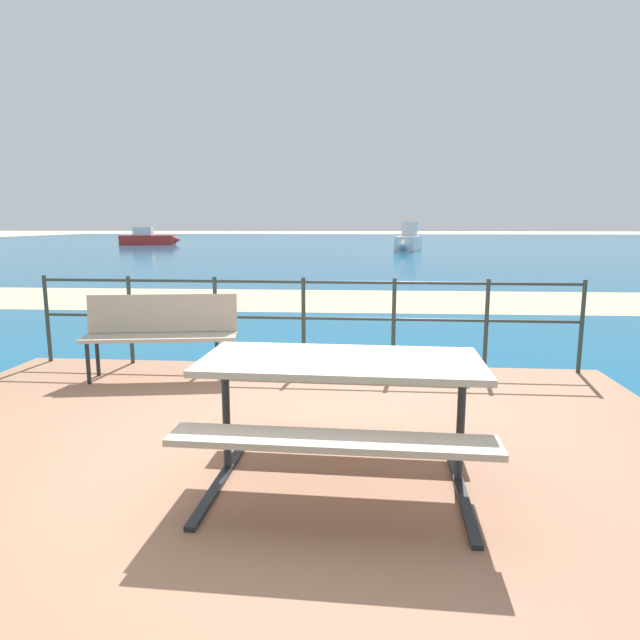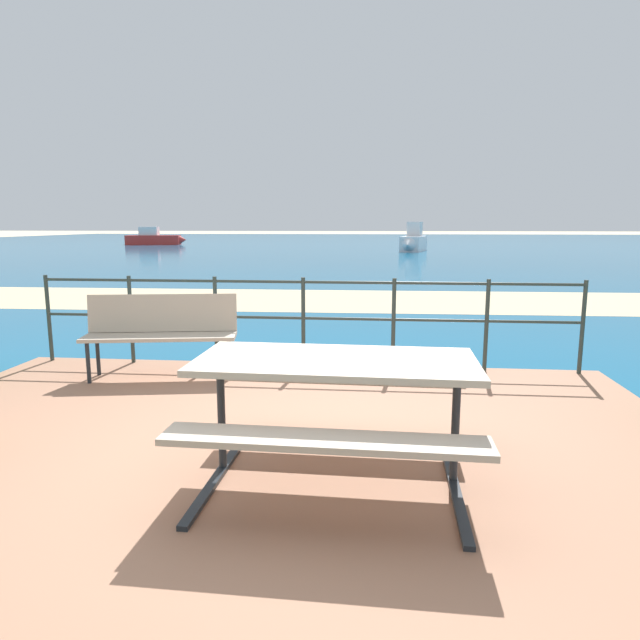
# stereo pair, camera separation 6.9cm
# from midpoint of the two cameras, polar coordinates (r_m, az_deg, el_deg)

# --- Properties ---
(ground_plane) EXTENTS (240.00, 240.00, 0.00)m
(ground_plane) POSITION_cam_midpoint_polar(r_m,az_deg,el_deg) (3.92, -6.50, -14.78)
(ground_plane) COLOR beige
(patio_paving) EXTENTS (6.40, 5.20, 0.06)m
(patio_paving) POSITION_cam_midpoint_polar(r_m,az_deg,el_deg) (3.90, -6.51, -14.38)
(patio_paving) COLOR #996B51
(patio_paving) RESTS_ON ground
(sea_water) EXTENTS (90.00, 90.00, 0.01)m
(sea_water) POSITION_cam_midpoint_polar(r_m,az_deg,el_deg) (43.52, 4.01, 7.70)
(sea_water) COLOR #145B84
(sea_water) RESTS_ON ground
(beach_strip) EXTENTS (54.06, 4.51, 0.01)m
(beach_strip) POSITION_cam_midpoint_polar(r_m,az_deg,el_deg) (11.95, 1.39, 2.05)
(beach_strip) COLOR tan
(beach_strip) RESTS_ON ground
(picnic_table) EXTENTS (1.73, 1.50, 0.77)m
(picnic_table) POSITION_cam_midpoint_polar(r_m,az_deg,el_deg) (3.41, 1.58, -6.66)
(picnic_table) COLOR tan
(picnic_table) RESTS_ON patio_paving
(park_bench) EXTENTS (1.58, 0.67, 0.85)m
(park_bench) POSITION_cam_midpoint_polar(r_m,az_deg,el_deg) (5.94, -16.26, -0.77)
(park_bench) COLOR tan
(park_bench) RESTS_ON patio_paving
(railing_fence) EXTENTS (5.94, 0.04, 1.00)m
(railing_fence) POSITION_cam_midpoint_polar(r_m,az_deg,el_deg) (6.08, -2.03, 0.82)
(railing_fence) COLOR #2D3833
(railing_fence) RESTS_ON patio_paving
(boat_near) EXTENTS (1.86, 3.89, 1.72)m
(boat_near) POSITION_cam_midpoint_polar(r_m,az_deg,el_deg) (33.94, 8.99, 7.99)
(boat_near) COLOR silver
(boat_near) RESTS_ON sea_water
(boat_mid) EXTENTS (4.66, 2.22, 1.37)m
(boat_mid) POSITION_cam_midpoint_polar(r_m,az_deg,el_deg) (45.63, -17.29, 8.01)
(boat_mid) COLOR red
(boat_mid) RESTS_ON sea_water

